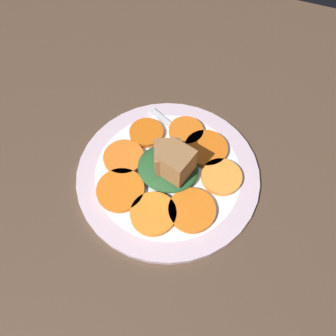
# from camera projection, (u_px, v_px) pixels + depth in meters

# --- Properties ---
(table_slab) EXTENTS (1.20, 1.20, 0.02)m
(table_slab) POSITION_uv_depth(u_px,v_px,m) (168.00, 177.00, 0.57)
(table_slab) COLOR #4C3828
(table_slab) RESTS_ON ground
(plate) EXTENTS (0.31, 0.31, 0.01)m
(plate) POSITION_uv_depth(u_px,v_px,m) (168.00, 173.00, 0.56)
(plate) COLOR silver
(plate) RESTS_ON table_slab
(carrot_slice_0) EXTENTS (0.07, 0.07, 0.01)m
(carrot_slice_0) POSITION_uv_depth(u_px,v_px,m) (221.00, 177.00, 0.54)
(carrot_slice_0) COLOR orange
(carrot_slice_0) RESTS_ON plate
(carrot_slice_1) EXTENTS (0.08, 0.08, 0.01)m
(carrot_slice_1) POSITION_uv_depth(u_px,v_px,m) (206.00, 148.00, 0.57)
(carrot_slice_1) COLOR #D66114
(carrot_slice_1) RESTS_ON plate
(carrot_slice_2) EXTENTS (0.06, 0.06, 0.01)m
(carrot_slice_2) POSITION_uv_depth(u_px,v_px,m) (184.00, 130.00, 0.59)
(carrot_slice_2) COLOR orange
(carrot_slice_2) RESTS_ON plate
(carrot_slice_3) EXTENTS (0.06, 0.06, 0.01)m
(carrot_slice_3) POSITION_uv_depth(u_px,v_px,m) (147.00, 133.00, 0.59)
(carrot_slice_3) COLOR #D45F12
(carrot_slice_3) RESTS_ON plate
(carrot_slice_4) EXTENTS (0.07, 0.07, 0.01)m
(carrot_slice_4) POSITION_uv_depth(u_px,v_px,m) (124.00, 157.00, 0.56)
(carrot_slice_4) COLOR orange
(carrot_slice_4) RESTS_ON plate
(carrot_slice_5) EXTENTS (0.08, 0.08, 0.01)m
(carrot_slice_5) POSITION_uv_depth(u_px,v_px,m) (121.00, 190.00, 0.53)
(carrot_slice_5) COLOR orange
(carrot_slice_5) RESTS_ON plate
(carrot_slice_6) EXTENTS (0.07, 0.07, 0.01)m
(carrot_slice_6) POSITION_uv_depth(u_px,v_px,m) (153.00, 214.00, 0.51)
(carrot_slice_6) COLOR orange
(carrot_slice_6) RESTS_ON plate
(carrot_slice_7) EXTENTS (0.07, 0.07, 0.01)m
(carrot_slice_7) POSITION_uv_depth(u_px,v_px,m) (192.00, 210.00, 0.51)
(carrot_slice_7) COLOR orange
(carrot_slice_7) RESTS_ON plate
(center_pile) EXTENTS (0.10, 0.09, 0.07)m
(center_pile) POSITION_uv_depth(u_px,v_px,m) (170.00, 163.00, 0.53)
(center_pile) COLOR #235128
(center_pile) RESTS_ON plate
(fork) EXTENTS (0.18, 0.10, 0.00)m
(fork) POSITION_uv_depth(u_px,v_px,m) (188.00, 140.00, 0.59)
(fork) COLOR silver
(fork) RESTS_ON plate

